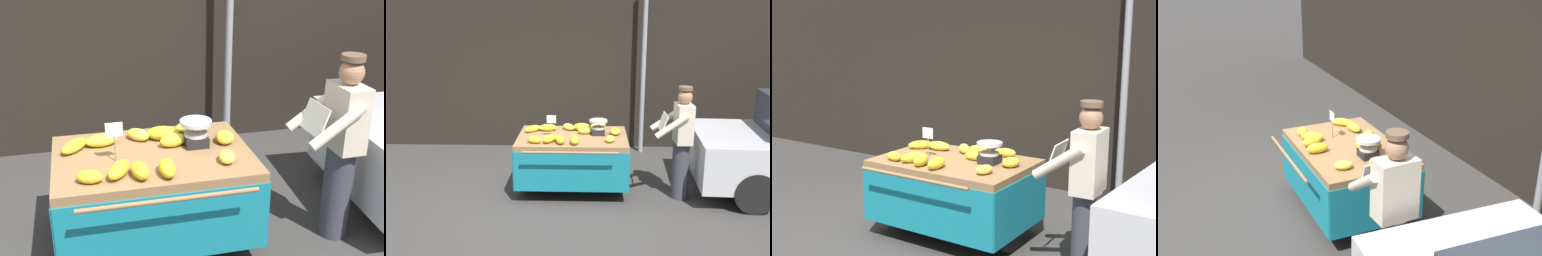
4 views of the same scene
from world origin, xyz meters
The scene contains 18 objects.
back_wall centered at (0.00, 2.75, 1.75)m, with size 16.00×0.24×3.51m, color black.
street_pole centered at (1.56, 2.32, 1.68)m, with size 0.09×0.09×3.36m, color gray.
banana_cart centered at (0.29, 0.40, 0.66)m, with size 1.70×1.36×0.89m.
weighing_scale centered at (0.69, 0.49, 1.01)m, with size 0.28×0.28×0.24m.
price_sign centered at (-0.03, 0.34, 1.14)m, with size 0.14×0.01×0.34m.
banana_bunch_0 centered at (0.95, 0.49, 0.94)m, with size 0.16×0.21×0.11m, color yellow.
banana_bunch_1 centered at (-0.12, 0.67, 0.94)m, with size 0.14×0.28×0.11m, color yellow.
banana_bunch_2 centered at (0.21, 0.72, 0.94)m, with size 0.12×0.22×0.11m, color yellow.
banana_bunch_3 centered at (-0.35, 0.61, 0.94)m, with size 0.12×0.30×0.10m, color gold.
banana_bunch_4 centered at (0.44, 0.68, 0.95)m, with size 0.15×0.29×0.13m, color gold.
banana_bunch_5 centered at (0.13, 0.01, 0.95)m, with size 0.13×0.24×0.12m, color gold.
banana_bunch_6 centered at (0.86, 0.11, 0.94)m, with size 0.13×0.20×0.09m, color yellow.
banana_bunch_7 centered at (0.34, 0.00, 0.95)m, with size 0.12×0.27×0.12m, color gold.
banana_bunch_8 centered at (-0.02, 0.07, 0.95)m, with size 0.13×0.29×0.11m, color gold.
banana_bunch_9 centered at (0.49, 0.52, 0.95)m, with size 0.13×0.24×0.12m, color yellow.
banana_bunch_10 centered at (-0.25, 0.01, 0.94)m, with size 0.13×0.20×0.10m, color gold.
banana_bunch_11 centered at (0.69, 0.82, 0.94)m, with size 0.11×0.25×0.10m, color yellow.
vendor_person centered at (1.91, 0.15, 0.87)m, with size 0.59×0.53×1.71m.
Camera 1 is at (-0.28, -3.35, 2.68)m, focal length 46.13 mm.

